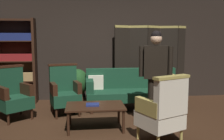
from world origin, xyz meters
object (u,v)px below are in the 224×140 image
folding_screen (153,61)px  armchair_wing_left (13,94)px  velvet_couch (133,88)px  standing_figure (156,69)px  armchair_gilt_accent (163,111)px  potted_plant (77,84)px  coffee_table (95,108)px  armchair_wing_right (65,91)px  bookshelf (17,60)px  book_navy_cloth (93,105)px

folding_screen → armchair_wing_left: (-3.20, -1.40, -0.50)m
velvet_couch → standing_figure: (0.16, -1.23, 0.57)m
velvet_couch → armchair_gilt_accent: (0.06, -1.98, 0.04)m
standing_figure → potted_plant: standing_figure is taller
velvet_couch → armchair_gilt_accent: 1.99m
coffee_table → armchair_wing_right: armchair_wing_right is taller
potted_plant → armchair_wing_left: bearing=-140.2°
standing_figure → folding_screen: bearing=74.9°
bookshelf → standing_figure: 3.47m
armchair_wing_left → book_navy_cloth: armchair_wing_left is taller
folding_screen → armchair_gilt_accent: folding_screen is taller
bookshelf → standing_figure: size_ratio=1.20×
folding_screen → coffee_table: bearing=-127.4°
bookshelf → armchair_wing_left: bookshelf is taller
coffee_table → standing_figure: (1.07, 0.06, 0.65)m
potted_plant → book_navy_cloth: 1.78m
armchair_gilt_accent → armchair_wing_left: 2.92m
standing_figure → armchair_wing_left: bearing=165.5°
velvet_couch → armchair_wing_left: armchair_wing_left is taller
armchair_wing_left → standing_figure: 2.78m
potted_plant → folding_screen: bearing=11.1°
velvet_couch → potted_plant: bearing=159.6°
book_navy_cloth → armchair_wing_right: bearing=119.4°
standing_figure → potted_plant: bearing=129.9°
potted_plant → book_navy_cloth: potted_plant is taller
armchair_wing_left → armchair_wing_right: 1.01m
bookshelf → potted_plant: size_ratio=2.41×
velvet_couch → folding_screen: bearing=49.9°
folding_screen → standing_figure: (-0.56, -2.09, 0.04)m
coffee_table → armchair_gilt_accent: bearing=-35.6°
coffee_table → book_navy_cloth: size_ratio=4.46×
folding_screen → standing_figure: folding_screen is taller
armchair_wing_left → book_navy_cloth: size_ratio=4.64×
armchair_wing_left → book_navy_cloth: 1.69m
armchair_wing_left → standing_figure: (2.64, -0.68, 0.54)m
armchair_wing_left → book_navy_cloth: (1.52, -0.74, -0.06)m
standing_figure → velvet_couch: bearing=97.3°
bookshelf → armchair_wing_right: size_ratio=1.97×
folding_screen → bookshelf: 3.42m
folding_screen → standing_figure: size_ratio=1.23×
armchair_wing_right → potted_plant: 0.84m
armchair_wing_left → standing_figure: bearing=-14.5°
book_navy_cloth → coffee_table: bearing=1.2°
book_navy_cloth → armchair_wing_left: bearing=154.0°
coffee_table → book_navy_cloth: book_navy_cloth is taller
potted_plant → book_navy_cloth: (0.30, -1.76, -0.06)m
bookshelf → armchair_gilt_accent: bearing=-44.7°
velvet_couch → potted_plant: 1.35m
velvet_couch → armchair_wing_right: bearing=-167.3°
bookshelf → coffee_table: 2.79m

